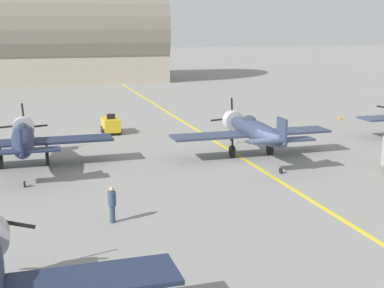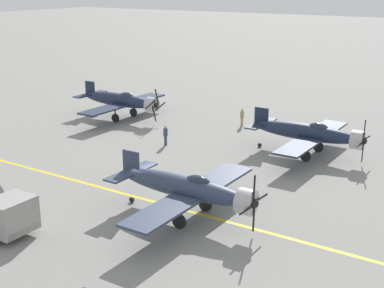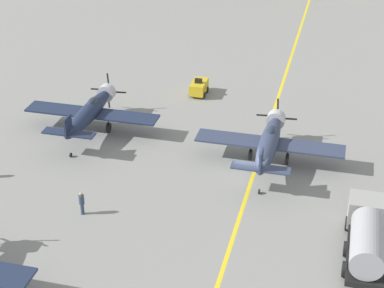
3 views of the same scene
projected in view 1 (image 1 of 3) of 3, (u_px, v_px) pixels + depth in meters
ground_plane at (259, 169)px, 35.97m from camera, size 400.00×400.00×0.00m
taxiway_stripe at (259, 169)px, 35.97m from camera, size 0.30×160.00×0.01m
airplane_mid_center at (254, 130)px, 38.69m from camera, size 12.00×9.98×3.80m
airplane_mid_left at (23, 139)px, 35.74m from camera, size 12.00×9.98×3.80m
tow_tractor at (111, 125)px, 47.63m from camera, size 1.57×2.60×1.79m
ground_crew_inspecting at (112, 203)px, 25.95m from camera, size 0.40×0.40×1.82m
traffic_cone at (340, 117)px, 54.48m from camera, size 0.36×0.36×0.55m
hangar at (46, 37)px, 91.49m from camera, size 38.86×21.15×21.15m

